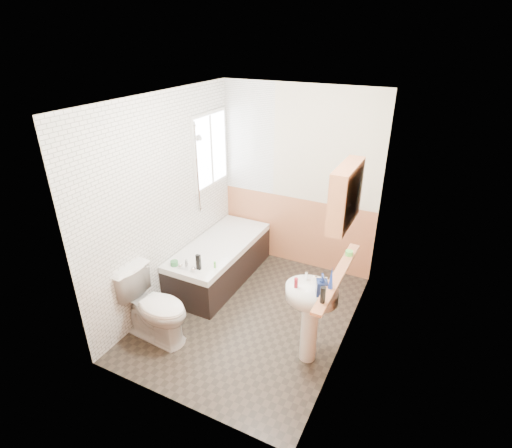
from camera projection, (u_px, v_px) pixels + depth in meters
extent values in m
plane|color=#2A241D|center=(250.00, 315.00, 4.77)|extent=(2.80, 2.80, 0.00)
plane|color=white|center=(249.00, 99.00, 3.67)|extent=(2.80, 2.80, 0.00)
cube|color=beige|center=(298.00, 180.00, 5.35)|extent=(2.20, 0.02, 2.50)
cube|color=beige|center=(166.00, 292.00, 3.09)|extent=(2.20, 0.02, 2.50)
cube|color=beige|center=(165.00, 203.00, 4.67)|extent=(0.02, 2.80, 2.50)
cube|color=beige|center=(354.00, 244.00, 3.78)|extent=(0.02, 2.80, 2.50)
cube|color=#CE8054|center=(344.00, 307.00, 4.12)|extent=(0.01, 2.80, 1.00)
cube|color=#CE8054|center=(177.00, 362.00, 3.44)|extent=(2.20, 0.01, 1.00)
cube|color=#CE8054|center=(295.00, 231.00, 5.67)|extent=(2.20, 0.01, 1.00)
cube|color=white|center=(167.00, 203.00, 4.66)|extent=(0.01, 2.80, 2.50)
cube|color=white|center=(249.00, 138.00, 5.40)|extent=(0.75, 0.01, 1.50)
cube|color=white|center=(211.00, 150.00, 5.23)|extent=(0.03, 0.79, 0.99)
cube|color=white|center=(211.00, 150.00, 5.23)|extent=(0.01, 0.70, 0.90)
cube|color=white|center=(211.00, 150.00, 5.23)|extent=(0.01, 0.04, 0.90)
cube|color=black|center=(220.00, 263.00, 5.39)|extent=(0.70, 1.65, 0.46)
cube|color=white|center=(219.00, 246.00, 5.27)|extent=(0.70, 1.65, 0.08)
cube|color=white|center=(219.00, 247.00, 5.27)|extent=(0.56, 1.51, 0.04)
cylinder|color=silver|center=(187.00, 265.00, 4.64)|extent=(0.04, 0.04, 0.14)
sphere|color=silver|center=(180.00, 266.00, 4.69)|extent=(0.06, 0.06, 0.06)
sphere|color=silver|center=(193.00, 269.00, 4.61)|extent=(0.06, 0.06, 0.06)
cylinder|color=silver|center=(197.00, 169.00, 5.01)|extent=(0.02, 0.02, 1.18)
cylinder|color=silver|center=(200.00, 208.00, 5.25)|extent=(0.04, 0.04, 0.02)
cylinder|color=silver|center=(194.00, 125.00, 4.77)|extent=(0.04, 0.04, 0.02)
cylinder|color=silver|center=(199.00, 138.00, 4.82)|extent=(0.07, 0.08, 0.09)
imported|color=white|center=(154.00, 306.00, 4.28)|extent=(0.85, 0.52, 0.81)
cylinder|color=white|center=(309.00, 331.00, 4.00)|extent=(0.17, 0.17, 0.71)
ellipsoid|color=white|center=(312.00, 293.00, 3.80)|extent=(0.51, 0.42, 0.14)
cylinder|color=silver|center=(306.00, 276.00, 3.87)|extent=(0.03, 0.03, 0.08)
cylinder|color=silver|center=(326.00, 281.00, 3.79)|extent=(0.03, 0.03, 0.08)
cylinder|color=silver|center=(315.00, 277.00, 3.81)|extent=(0.02, 0.11, 0.09)
cube|color=#CE8054|center=(338.00, 276.00, 3.75)|extent=(0.10, 1.29, 0.03)
cube|color=#CE8054|center=(346.00, 195.00, 3.48)|extent=(0.15, 0.61, 0.56)
cube|color=silver|center=(332.00, 200.00, 3.39)|extent=(0.01, 0.24, 0.42)
cube|color=silver|center=(342.00, 189.00, 3.63)|extent=(0.01, 0.24, 0.42)
cylinder|color=black|center=(323.00, 295.00, 3.33)|extent=(0.06, 0.06, 0.15)
cone|color=#19339E|center=(331.00, 278.00, 3.50)|extent=(0.06, 0.06, 0.22)
cylinder|color=#59C647|center=(349.00, 253.00, 4.05)|extent=(0.08, 0.08, 0.05)
imported|color=navy|center=(321.00, 290.00, 3.65)|extent=(0.18, 0.24, 0.10)
cylinder|color=maroon|center=(296.00, 283.00, 3.75)|extent=(0.05, 0.05, 0.10)
cube|color=black|center=(198.00, 262.00, 4.65)|extent=(0.06, 0.04, 0.19)
cylinder|color=#388447|center=(174.00, 263.00, 4.76)|extent=(0.11, 0.11, 0.06)
cylinder|color=#59C647|center=(215.00, 265.00, 4.70)|extent=(0.03, 0.03, 0.08)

